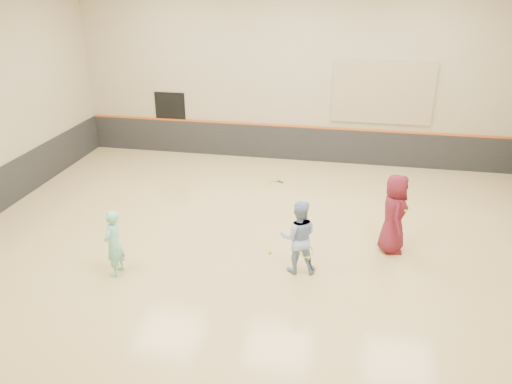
% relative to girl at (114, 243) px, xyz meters
% --- Properties ---
extents(room, '(15.04, 12.04, 6.22)m').
position_rel_girl_xyz_m(room, '(2.96, 1.98, 0.05)').
color(room, tan).
rests_on(room, ground).
extents(wainscot_back, '(14.90, 0.04, 1.20)m').
position_rel_girl_xyz_m(wainscot_back, '(2.96, 7.95, -0.16)').
color(wainscot_back, '#232326').
rests_on(wainscot_back, floor).
extents(accent_stripe, '(14.90, 0.03, 0.06)m').
position_rel_girl_xyz_m(accent_stripe, '(2.96, 7.94, 0.46)').
color(accent_stripe, '#D85914').
rests_on(accent_stripe, wall_back).
extents(acoustic_panel, '(3.20, 0.08, 2.00)m').
position_rel_girl_xyz_m(acoustic_panel, '(5.76, 7.93, 1.74)').
color(acoustic_panel, tan).
rests_on(acoustic_panel, wall_back).
extents(doorway, '(1.10, 0.05, 2.20)m').
position_rel_girl_xyz_m(doorway, '(-1.54, 7.96, 0.34)').
color(doorway, black).
rests_on(doorway, floor).
extents(girl, '(0.39, 0.57, 1.52)m').
position_rel_girl_xyz_m(girl, '(0.00, 0.00, 0.00)').
color(girl, '#7EDAC2').
rests_on(girl, floor).
extents(instructor, '(0.92, 0.77, 1.69)m').
position_rel_girl_xyz_m(instructor, '(3.88, 0.87, 0.08)').
color(instructor, '#8FABDE').
rests_on(instructor, floor).
extents(young_man, '(0.69, 0.99, 1.92)m').
position_rel_girl_xyz_m(young_man, '(5.95, 2.20, 0.20)').
color(young_man, maroon).
rests_on(young_man, floor).
extents(held_racket, '(0.52, 0.52, 0.57)m').
position_rel_girl_xyz_m(held_racket, '(4.07, 0.72, -0.15)').
color(held_racket, '#B3E432').
rests_on(held_racket, instructor).
extents(spare_racket, '(0.72, 0.72, 0.12)m').
position_rel_girl_xyz_m(spare_racket, '(2.56, 5.95, -0.70)').
color(spare_racket, '#98C62B').
rests_on(spare_racket, floor).
extents(ball_under_racket, '(0.07, 0.07, 0.07)m').
position_rel_girl_xyz_m(ball_under_racket, '(3.16, 1.46, -0.73)').
color(ball_under_racket, yellow).
rests_on(ball_under_racket, floor).
extents(ball_in_hand, '(0.07, 0.07, 0.07)m').
position_rel_girl_xyz_m(ball_in_hand, '(6.17, 1.96, 0.40)').
color(ball_in_hand, '#C8D832').
rests_on(ball_in_hand, young_man).
extents(ball_beside_spare, '(0.07, 0.07, 0.07)m').
position_rel_girl_xyz_m(ball_beside_spare, '(2.49, 5.56, -0.73)').
color(ball_beside_spare, yellow).
rests_on(ball_beside_spare, floor).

